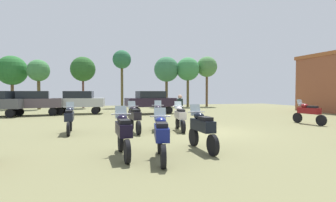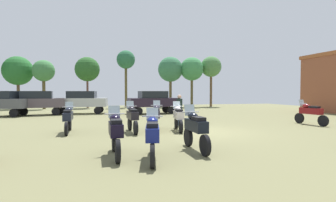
# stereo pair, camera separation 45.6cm
# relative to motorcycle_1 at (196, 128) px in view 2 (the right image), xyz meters

# --- Properties ---
(ground_plane) EXTENTS (44.00, 52.00, 0.02)m
(ground_plane) POSITION_rel_motorcycle_1_xyz_m (1.86, 3.65, -0.74)
(ground_plane) COLOR olive
(motorcycle_1) EXTENTS (0.62, 2.15, 1.48)m
(motorcycle_1) POSITION_rel_motorcycle_1_xyz_m (0.00, 0.00, 0.00)
(motorcycle_1) COLOR black
(motorcycle_1) RESTS_ON ground
(motorcycle_3) EXTENTS (0.63, 2.22, 1.46)m
(motorcycle_3) POSITION_rel_motorcycle_1_xyz_m (8.88, 4.67, -0.01)
(motorcycle_3) COLOR black
(motorcycle_3) RESTS_ON ground
(motorcycle_4) EXTENTS (0.62, 2.24, 1.44)m
(motorcycle_4) POSITION_rel_motorcycle_1_xyz_m (-4.50, 4.97, -0.02)
(motorcycle_4) COLOR black
(motorcycle_4) RESTS_ON ground
(motorcycle_6) EXTENTS (0.76, 2.16, 1.47)m
(motorcycle_6) POSITION_rel_motorcycle_1_xyz_m (-0.30, 4.86, -0.00)
(motorcycle_6) COLOR black
(motorcycle_6) RESTS_ON ground
(motorcycle_7) EXTENTS (0.62, 2.17, 1.47)m
(motorcycle_7) POSITION_rel_motorcycle_1_xyz_m (-1.57, 4.35, -0.00)
(motorcycle_7) COLOR black
(motorcycle_7) RESTS_ON ground
(motorcycle_8) EXTENTS (0.65, 2.14, 1.44)m
(motorcycle_8) POSITION_rel_motorcycle_1_xyz_m (0.70, 4.32, -0.02)
(motorcycle_8) COLOR black
(motorcycle_8) RESTS_ON ground
(motorcycle_9) EXTENTS (0.71, 2.16, 1.44)m
(motorcycle_9) POSITION_rel_motorcycle_1_xyz_m (-1.59, -0.80, -0.02)
(motorcycle_9) COLOR black
(motorcycle_9) RESTS_ON ground
(motorcycle_11) EXTENTS (0.62, 2.10, 1.48)m
(motorcycle_11) POSITION_rel_motorcycle_1_xyz_m (-2.57, -0.14, -0.00)
(motorcycle_11) COLOR black
(motorcycle_11) RESTS_ON ground
(car_1) EXTENTS (4.46, 2.24, 2.00)m
(car_1) POSITION_rel_motorcycle_1_xyz_m (1.42, 14.65, 0.44)
(car_1) COLOR black
(car_1) RESTS_ON ground
(car_2) EXTENTS (4.47, 2.25, 2.00)m
(car_2) POSITION_rel_motorcycle_1_xyz_m (-8.21, 15.63, 0.44)
(car_2) COLOR black
(car_2) RESTS_ON ground
(car_3) EXTENTS (4.58, 2.64, 2.00)m
(car_3) POSITION_rel_motorcycle_1_xyz_m (-10.77, 15.09, 0.44)
(car_3) COLOR black
(car_3) RESTS_ON ground
(car_4) EXTENTS (4.49, 2.32, 2.00)m
(car_4) POSITION_rel_motorcycle_1_xyz_m (-4.68, 16.22, 0.44)
(car_4) COLOR black
(car_4) RESTS_ON ground
(person_2) EXTENTS (0.35, 0.35, 1.77)m
(person_2) POSITION_rel_motorcycle_1_xyz_m (1.32, 6.19, 0.31)
(person_2) COLOR #263449
(person_2) RESTS_ON ground
(tree_2) EXTENTS (2.93, 2.93, 6.14)m
(tree_2) POSITION_rel_motorcycle_1_xyz_m (-4.65, 24.87, 3.92)
(tree_2) COLOR brown
(tree_2) RESTS_ON ground
(tree_3) EXTENTS (2.39, 2.39, 5.50)m
(tree_3) POSITION_rel_motorcycle_1_xyz_m (-9.28, 23.67, 3.51)
(tree_3) COLOR brown
(tree_3) RESTS_ON ground
(tree_4) EXTENTS (2.29, 2.29, 7.11)m
(tree_4) POSITION_rel_motorcycle_1_xyz_m (-0.03, 24.80, 5.11)
(tree_4) COLOR brown
(tree_4) RESTS_ON ground
(tree_5) EXTENTS (3.02, 3.02, 6.43)m
(tree_5) POSITION_rel_motorcycle_1_xyz_m (8.42, 24.06, 4.15)
(tree_5) COLOR brown
(tree_5) RESTS_ON ground
(tree_6) EXTENTS (3.24, 3.24, 6.51)m
(tree_6) POSITION_rel_motorcycle_1_xyz_m (5.74, 24.83, 4.12)
(tree_6) COLOR brown
(tree_6) RESTS_ON ground
(tree_7) EXTENTS (3.28, 3.28, 5.98)m
(tree_7) POSITION_rel_motorcycle_1_xyz_m (-12.21, 24.88, 3.59)
(tree_7) COLOR brown
(tree_7) RESTS_ON ground
(tree_8) EXTENTS (2.73, 2.73, 6.67)m
(tree_8) POSITION_rel_motorcycle_1_xyz_m (11.17, 24.17, 4.51)
(tree_8) COLOR brown
(tree_8) RESTS_ON ground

